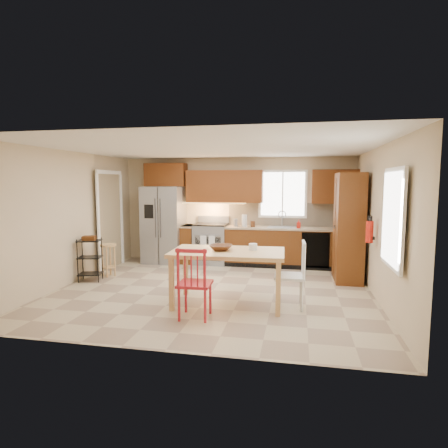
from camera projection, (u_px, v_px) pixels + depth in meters
name	position (u px, v px, depth m)	size (l,w,h in m)	color
floor	(213.00, 290.00, 6.68)	(5.50, 5.50, 0.00)	tan
ceiling	(213.00, 148.00, 6.41)	(5.50, 5.00, 0.02)	silver
wall_back	(236.00, 210.00, 8.98)	(5.50, 0.02, 2.50)	#CCB793
wall_front	(162.00, 243.00, 4.11)	(5.50, 0.02, 2.50)	#CCB793
wall_left	(71.00, 218.00, 7.07)	(0.02, 5.00, 2.50)	#CCB793
wall_right	(380.00, 224.00, 6.01)	(0.02, 5.00, 2.50)	#CCB793
refrigerator	(164.00, 225.00, 8.98)	(0.92, 0.75, 1.82)	gray
range_stove	(211.00, 244.00, 8.87)	(0.76, 0.63, 0.92)	gray
base_cabinet_narrow	(189.00, 244.00, 8.99)	(0.30, 0.60, 0.90)	#5B2F10
base_cabinet_run	(290.00, 247.00, 8.53)	(2.92, 0.60, 0.90)	#5B2F10
dishwasher	(315.00, 250.00, 8.14)	(0.60, 0.02, 0.78)	black
backsplash	(291.00, 214.00, 8.72)	(2.92, 0.03, 0.55)	beige
upper_over_fridge	(166.00, 175.00, 9.04)	(1.00, 0.35, 0.55)	#612E10
upper_left_block	(225.00, 186.00, 8.79)	(1.80, 0.35, 0.75)	#612E10
upper_right_block	(335.00, 187.00, 8.31)	(1.00, 0.35, 0.75)	#612E10
window_back	(283.00, 194.00, 8.70)	(1.12, 0.04, 1.12)	white
sink	(282.00, 229.00, 8.52)	(0.62, 0.46, 0.16)	gray
undercab_glow	(212.00, 203.00, 8.87)	(1.60, 0.30, 0.01)	#FFBF66
soap_bottle	(299.00, 224.00, 8.33)	(0.09, 0.09, 0.19)	red
paper_towel	(244.00, 221.00, 8.61)	(0.12, 0.12, 0.28)	silver
canister_steel	(236.00, 223.00, 8.66)	(0.11, 0.11, 0.18)	gray
canister_wood	(253.00, 224.00, 8.55)	(0.10, 0.10, 0.14)	#512C15
pantry	(349.00, 227.00, 7.27)	(0.50, 0.95, 2.10)	#5B2F10
fire_extinguisher	(370.00, 232.00, 6.20)	(0.12, 0.12, 0.36)	red
window_right	(393.00, 218.00, 4.88)	(0.04, 1.02, 1.32)	white
doorway	(110.00, 221.00, 8.35)	(0.04, 0.95, 2.10)	#8C7A59
dining_table	(228.00, 278.00, 5.85)	(1.74, 0.98, 0.85)	tan
chair_red	(195.00, 282.00, 5.28)	(0.48, 0.48, 1.02)	#B01B25
chair_white	(289.00, 275.00, 5.71)	(0.48, 0.48, 1.02)	silver
table_bowl	(221.00, 251.00, 5.83)	(0.35, 0.35, 0.09)	#512C15
table_jar	(253.00, 248.00, 5.84)	(0.14, 0.14, 0.16)	silver
bar_stool	(109.00, 260.00, 7.65)	(0.32, 0.32, 0.67)	tan
utility_cart	(90.00, 260.00, 7.28)	(0.42, 0.33, 0.84)	black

